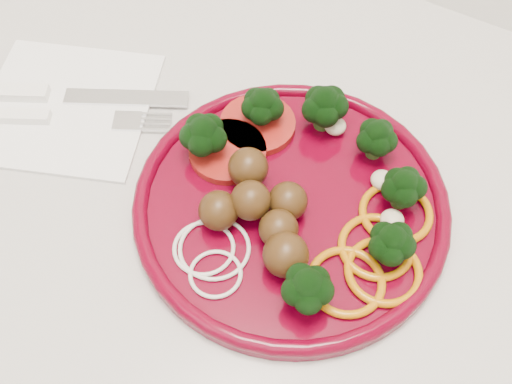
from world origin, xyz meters
The scene contains 5 objects.
counter centered at (0.00, 1.70, 0.45)m, with size 2.40×0.60×0.90m.
plate centered at (-0.04, 1.68, 0.92)m, with size 0.28×0.28×0.06m.
napkin centered at (-0.29, 1.67, 0.90)m, with size 0.16×0.16×0.00m, color white.
knife centered at (-0.32, 1.67, 0.91)m, with size 0.21×0.13×0.01m.
fork centered at (-0.31, 1.64, 0.91)m, with size 0.19×0.11×0.01m.
Camera 1 is at (0.09, 1.39, 1.39)m, focal length 45.00 mm.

